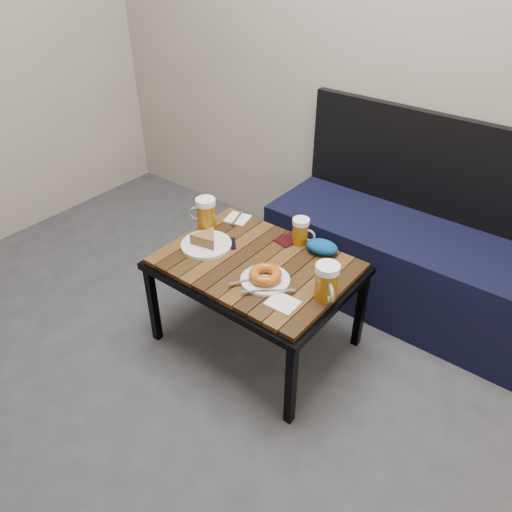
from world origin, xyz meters
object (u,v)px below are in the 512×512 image
Objects in this scene: beer_mug_left at (206,213)px; passport_navy at (221,244)px; beer_mug_centre at (301,231)px; plate_bagel at (265,277)px; bench at (406,258)px; plate_pie at (206,241)px; passport_burgundy at (289,239)px; beer_mug_right at (327,282)px; knit_pouch at (322,247)px; cafe_table at (256,269)px.

passport_navy is (0.16, -0.07, -0.07)m from beer_mug_left.
beer_mug_centre is 0.50× the size of plate_bagel.
bench is 6.12× the size of plate_pie.
passport_navy and passport_burgundy have the same top height.
beer_mug_left is at bearing 132.39° from plate_pie.
beer_mug_right reaches higher than plate_pie.
knit_pouch reaches higher than plate_bagel.
knit_pouch is (0.44, 0.28, 0.01)m from plate_pie.
beer_mug_centre reaches higher than plate_pie.
plate_pie is 1.91× the size of passport_burgundy.
beer_mug_right is at bearing -3.43° from cafe_table.
bench is 1.67× the size of cafe_table.
knit_pouch is (0.12, -0.01, -0.03)m from beer_mug_centre.
beer_mug_left is at bearing -146.84° from passport_burgundy.
knit_pouch is at bearing 76.47° from passport_navy.
beer_mug_left is 0.18m from plate_pie.
beer_mug_right is 1.18× the size of passport_navy.
beer_mug_left is 0.61× the size of plate_bagel.
knit_pouch is at bearing -115.02° from bench.
bench reaches higher than plate_bagel.
beer_mug_left reaches higher than knit_pouch.
plate_pie is at bearing -169.68° from cafe_table.
bench is at bearing 129.42° from beer_mug_right.
passport_burgundy is at bearing -178.74° from knit_pouch.
bench is 11.45× the size of beer_mug_centre.
passport_burgundy is at bearing -174.48° from beer_mug_centre.
plate_pie is at bearing -84.76° from passport_navy.
beer_mug_right is (0.29, -0.26, 0.01)m from beer_mug_centre.
passport_navy is at bearing -150.28° from knit_pouch.
beer_mug_centre is 0.95× the size of passport_navy.
passport_navy is at bearing -139.49° from beer_mug_right.
beer_mug_right is 0.66× the size of plate_pie.
bench is 11.70× the size of passport_burgundy.
beer_mug_right is at bearing 2.22° from plate_pie.
beer_mug_left is 1.25× the size of passport_burgundy.
bench is 0.96m from passport_navy.
passport_burgundy is at bearing -129.47° from bench.
passport_burgundy is (-0.40, -0.48, 0.20)m from bench.
beer_mug_left is (-0.36, 0.08, 0.12)m from cafe_table.
passport_navy is at bearing -122.99° from passport_burgundy.
knit_pouch is (0.55, 0.15, -0.04)m from beer_mug_left.
plate_pie is (0.11, -0.12, -0.05)m from beer_mug_left.
bench is at bearing 62.35° from passport_burgundy.
beer_mug_right is (0.36, -0.02, 0.12)m from cafe_table.
plate_pie is 0.94× the size of plate_bagel.
beer_mug_centre is at bearing -179.29° from beer_mug_left.
plate_bagel reaches higher than cafe_table.
passport_navy is 0.90× the size of knit_pouch.
beer_mug_centre is at bearing 74.19° from cafe_table.
cafe_table is 0.31m from knit_pouch.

